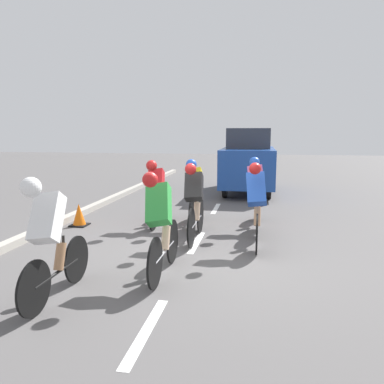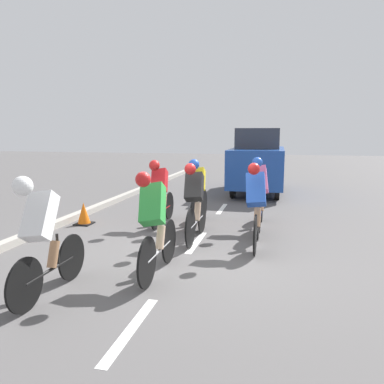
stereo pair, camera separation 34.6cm
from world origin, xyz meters
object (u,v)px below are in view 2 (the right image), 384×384
object	(u,v)px
cyclist_blue	(256,204)
cyclist_red	(160,190)
cyclist_pink	(260,191)
cyclist_green	(155,222)
support_car	(258,161)
cyclist_yellow	(198,191)
cyclist_black	(195,201)
traffic_cone	(84,214)
cyclist_white	(42,233)

from	to	relation	value
cyclist_blue	cyclist_red	bearing A→B (deg)	-29.42
cyclist_red	cyclist_pink	xyz separation A→B (m)	(-2.14, -0.28, 0.03)
cyclist_green	cyclist_blue	xyz separation A→B (m)	(-1.31, -1.65, 0.00)
cyclist_red	support_car	distance (m)	5.42
cyclist_red	cyclist_yellow	size ratio (longest dim) A/B	0.96
cyclist_pink	cyclist_blue	bearing A→B (deg)	90.36
cyclist_black	traffic_cone	size ratio (longest dim) A/B	3.59
cyclist_green	cyclist_pink	size ratio (longest dim) A/B	1.04
cyclist_white	cyclist_pink	world-z (taller)	cyclist_white
cyclist_white	cyclist_pink	bearing A→B (deg)	-120.39
cyclist_blue	cyclist_yellow	size ratio (longest dim) A/B	0.95
support_car	traffic_cone	size ratio (longest dim) A/B	7.85
cyclist_red	cyclist_black	size ratio (longest dim) A/B	0.94
cyclist_red	cyclist_yellow	world-z (taller)	cyclist_yellow
cyclist_red	cyclist_yellow	bearing A→B (deg)	-167.17
cyclist_black	cyclist_pink	bearing A→B (deg)	-130.95
cyclist_green	cyclist_white	size ratio (longest dim) A/B	1.04
cyclist_green	cyclist_white	bearing A→B (deg)	41.50
cyclist_black	support_car	xyz separation A→B (m)	(-0.81, -6.13, 0.32)
cyclist_black	support_car	size ratio (longest dim) A/B	0.46
cyclist_green	traffic_cone	distance (m)	3.61
cyclist_white	traffic_cone	size ratio (longest dim) A/B	3.33
cyclist_blue	cyclist_yellow	bearing A→B (deg)	-46.04
cyclist_green	cyclist_black	distance (m)	1.84
cyclist_green	traffic_cone	size ratio (longest dim) A/B	3.47
cyclist_red	traffic_cone	size ratio (longest dim) A/B	3.38
cyclist_yellow	traffic_cone	distance (m)	2.60
cyclist_red	cyclist_black	bearing A→B (deg)	134.52
cyclist_blue	cyclist_white	bearing A→B (deg)	47.33
cyclist_green	cyclist_yellow	bearing A→B (deg)	-89.40
cyclist_green	cyclist_black	world-z (taller)	cyclist_green
cyclist_green	cyclist_black	bearing A→B (deg)	-95.42
cyclist_blue	traffic_cone	distance (m)	3.97
cyclist_black	support_car	distance (m)	6.19
traffic_cone	cyclist_blue	bearing A→B (deg)	167.08
cyclist_green	cyclist_blue	size ratio (longest dim) A/B	1.03
cyclist_green	support_car	size ratio (longest dim) A/B	0.44
cyclist_white	cyclist_green	bearing A→B (deg)	-138.50
cyclist_green	cyclist_pink	world-z (taller)	cyclist_pink
cyclist_green	cyclist_pink	distance (m)	3.39
cyclist_red	cyclist_white	xyz separation A→B (m)	(0.27, 3.84, 0.05)
cyclist_red	traffic_cone	distance (m)	1.80
cyclist_green	cyclist_black	xyz separation A→B (m)	(-0.17, -1.83, -0.02)
cyclist_pink	cyclist_black	xyz separation A→B (m)	(1.13, 1.30, -0.04)
cyclist_pink	support_car	size ratio (longest dim) A/B	0.42
cyclist_blue	cyclist_black	bearing A→B (deg)	-9.21
cyclist_white	cyclist_yellow	bearing A→B (deg)	-104.99
cyclist_red	support_car	xyz separation A→B (m)	(-1.82, -5.10, 0.31)
cyclist_white	cyclist_blue	world-z (taller)	cyclist_white
cyclist_red	cyclist_blue	distance (m)	2.47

